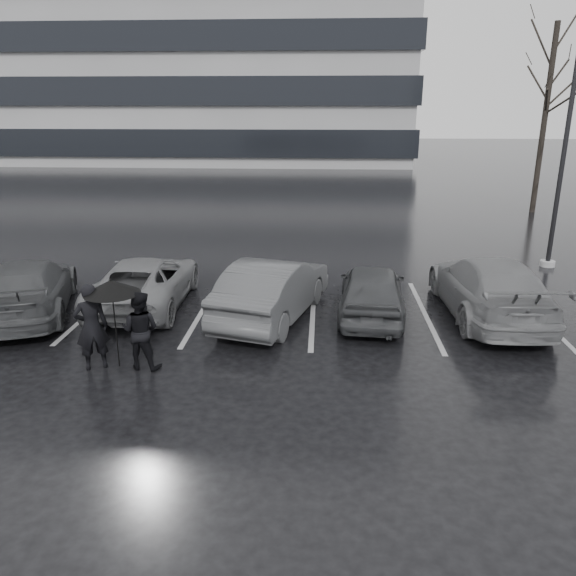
# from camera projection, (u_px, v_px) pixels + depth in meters

# --- Properties ---
(ground) EXTENTS (160.00, 160.00, 0.00)m
(ground) POSITION_uv_depth(u_px,v_px,m) (282.00, 352.00, 11.84)
(ground) COLOR black
(ground) RESTS_ON ground
(office_building) EXTENTS (61.00, 26.00, 29.00)m
(office_building) POSITION_uv_depth(u_px,v_px,m) (90.00, 3.00, 54.20)
(office_building) COLOR #9B9B9E
(office_building) RESTS_ON ground
(car_main) EXTENTS (1.85, 3.97, 1.31)m
(car_main) POSITION_uv_depth(u_px,v_px,m) (372.00, 290.00, 13.69)
(car_main) COLOR black
(car_main) RESTS_ON ground
(car_west_a) EXTENTS (2.71, 4.74, 1.48)m
(car_west_a) POSITION_uv_depth(u_px,v_px,m) (273.00, 289.00, 13.56)
(car_west_a) COLOR #2C2D2F
(car_west_a) RESTS_ON ground
(car_west_b) EXTENTS (2.21, 4.62, 1.27)m
(car_west_b) POSITION_uv_depth(u_px,v_px,m) (145.00, 281.00, 14.47)
(car_west_b) COLOR #515153
(car_west_b) RESTS_ON ground
(car_west_c) EXTENTS (3.30, 5.10, 1.37)m
(car_west_c) POSITION_uv_depth(u_px,v_px,m) (28.00, 288.00, 13.79)
(car_west_c) COLOR black
(car_west_c) RESTS_ON ground
(car_east) EXTENTS (2.23, 5.16, 1.48)m
(car_east) POSITION_uv_depth(u_px,v_px,m) (489.00, 287.00, 13.68)
(car_east) COLOR #515153
(car_east) RESTS_ON ground
(pedestrian_left) EXTENTS (0.76, 0.66, 1.75)m
(pedestrian_left) POSITION_uv_depth(u_px,v_px,m) (91.00, 327.00, 10.87)
(pedestrian_left) COLOR black
(pedestrian_left) RESTS_ON ground
(pedestrian_right) EXTENTS (0.84, 0.69, 1.58)m
(pedestrian_right) POSITION_uv_depth(u_px,v_px,m) (140.00, 330.00, 10.93)
(pedestrian_right) COLOR black
(pedestrian_right) RESTS_ON ground
(umbrella) EXTENTS (1.08, 1.08, 1.83)m
(umbrella) POSITION_uv_depth(u_px,v_px,m) (111.00, 287.00, 10.69)
(umbrella) COLOR black
(umbrella) RESTS_ON ground
(lamp_post) EXTENTS (0.46, 0.46, 8.32)m
(lamp_post) POSITION_uv_depth(u_px,v_px,m) (565.00, 145.00, 16.96)
(lamp_post) COLOR #9B9B9E
(lamp_post) RESTS_ON ground
(stall_stripes) EXTENTS (19.72, 5.00, 0.00)m
(stall_stripes) POSITION_uv_depth(u_px,v_px,m) (258.00, 310.00, 14.26)
(stall_stripes) COLOR #A2A2A4
(stall_stripes) RESTS_ON ground
(tree_north) EXTENTS (0.26, 0.26, 8.50)m
(tree_north) POSITION_uv_depth(u_px,v_px,m) (544.00, 121.00, 26.00)
(tree_north) COLOR black
(tree_north) RESTS_ON ground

